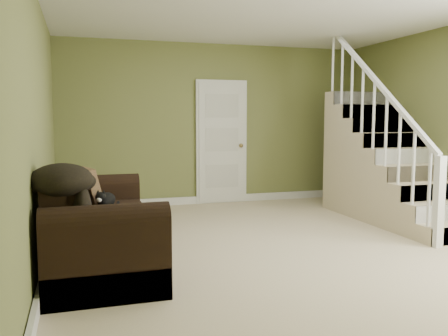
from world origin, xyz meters
TOP-DOWN VIEW (x-y plane):
  - floor at (0.00, 0.00)m, footprint 5.00×5.50m
  - ceiling at (0.00, 0.00)m, footprint 5.00×5.50m
  - wall_back at (0.00, 2.75)m, footprint 5.00×0.04m
  - wall_left at (-2.50, 0.00)m, footprint 0.04×5.50m
  - baseboard_back at (0.00, 2.72)m, footprint 5.00×0.04m
  - baseboard_left at (-2.47, 0.00)m, footprint 0.04×5.50m
  - door at (0.10, 2.71)m, footprint 0.86×0.12m
  - staircase at (1.99, 0.97)m, footprint 1.00×2.51m
  - sofa at (-2.02, -0.16)m, footprint 0.96×2.22m
  - side_table at (-2.24, 1.23)m, footprint 0.58×0.58m
  - cat at (-1.89, 0.20)m, footprint 0.27×0.45m
  - banana at (-1.89, -0.46)m, footprint 0.12×0.23m
  - throw_pillow at (-2.05, 0.46)m, footprint 0.31×0.45m
  - throw_blanket at (-2.29, -0.81)m, footprint 0.66×0.76m

SIDE VIEW (x-z plane):
  - floor at x=0.00m, z-range -0.01..0.01m
  - baseboard_back at x=0.00m, z-range 0.00..0.12m
  - baseboard_left at x=-2.47m, z-range 0.00..0.12m
  - side_table at x=-2.24m, z-range -0.11..0.70m
  - sofa at x=-2.02m, z-range -0.10..0.77m
  - banana at x=-1.89m, z-range 0.48..0.54m
  - cat at x=-1.89m, z-range 0.45..0.67m
  - staircase at x=1.99m, z-range -0.77..2.05m
  - throw_pillow at x=-2.05m, z-range 0.46..0.88m
  - throw_blanket at x=-2.29m, z-range 0.78..1.04m
  - door at x=0.10m, z-range 0.00..2.02m
  - wall_back at x=0.00m, z-range 0.00..2.60m
  - wall_left at x=-2.50m, z-range 0.00..2.60m
  - ceiling at x=0.00m, z-range 2.60..2.60m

